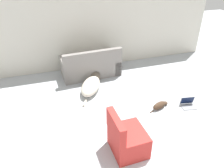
# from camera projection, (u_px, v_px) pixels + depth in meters

# --- Properties ---
(wall_back) EXTENTS (8.00, 0.06, 2.47)m
(wall_back) POSITION_uv_depth(u_px,v_px,m) (90.00, 28.00, 6.55)
(wall_back) COLOR beige
(wall_back) RESTS_ON ground_plane
(couch) EXTENTS (1.73, 0.87, 0.88)m
(couch) POSITION_uv_depth(u_px,v_px,m) (91.00, 66.00, 6.47)
(couch) COLOR gray
(couch) RESTS_ON ground_plane
(dog) EXTENTS (0.87, 1.36, 0.29)m
(dog) POSITION_uv_depth(u_px,v_px,m) (91.00, 84.00, 5.86)
(dog) COLOR beige
(dog) RESTS_ON ground_plane
(cat) EXTENTS (0.56, 0.27, 0.17)m
(cat) POSITION_uv_depth(u_px,v_px,m) (160.00, 105.00, 5.17)
(cat) COLOR #473323
(cat) RESTS_ON ground_plane
(laptop_open) EXTENTS (0.38, 0.33, 0.23)m
(laptop_open) POSITION_uv_depth(u_px,v_px,m) (188.00, 103.00, 5.25)
(laptop_open) COLOR gray
(laptop_open) RESTS_ON ground_plane
(side_chair) EXTENTS (0.63, 0.69, 0.84)m
(side_chair) POSITION_uv_depth(u_px,v_px,m) (127.00, 139.00, 3.95)
(side_chair) COLOR #B72D28
(side_chair) RESTS_ON ground_plane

